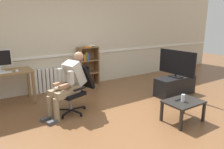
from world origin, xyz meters
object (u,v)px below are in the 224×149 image
Objects in this scene: computer_desk at (2,77)px; person_seated at (68,82)px; coffee_table at (183,104)px; spare_remote at (178,100)px; keyboard at (2,73)px; tv_screen at (177,63)px; bookshelf at (87,67)px; computer_mouse at (17,71)px; drinking_glass at (183,98)px; radiator at (48,80)px; tv_stand at (175,86)px; office_chair at (76,86)px.

person_seated is (1.03, -1.19, 0.01)m from computer_desk.
coffee_table is 4.60× the size of spare_remote.
spare_remote is (2.60, -2.58, -0.23)m from computer_desk.
keyboard is 0.38× the size of tv_screen.
tv_screen is at bearing -51.20° from bookshelf.
computer_desk is 0.34m from computer_mouse.
bookshelf is 8.60× the size of drinking_glass.
computer_mouse is at bearing 132.96° from coffee_table.
bookshelf is 1.31× the size of radiator.
tv_stand is at bearing 90.00° from tv_screen.
bookshelf is at bearing 176.98° from spare_remote.
drinking_glass reaches higher than coffee_table.
bookshelf is 1.07× the size of tv_stand.
tv_stand is at bearing -23.32° from computer_desk.
office_chair is at bearing -39.06° from keyboard.
office_chair is at bearing 77.23° from tv_screen.
keyboard is 3.60m from spare_remote.
tv_screen is at bearing 45.31° from drinking_glass.
computer_desk is 1.67m from office_chair.
tv_stand is 7.28× the size of spare_remote.
computer_desk is at bearing -160.06° from radiator.
computer_desk is 1.39× the size of radiator.
keyboard is at bearing -168.92° from bookshelf.
coffee_table is at bearing -47.04° from computer_mouse.
tv_screen reaches higher than keyboard.
person_seated is (-1.15, -1.48, 0.09)m from bookshelf.
keyboard is at bearing 136.58° from coffee_table.
office_chair is at bearing 90.00° from person_seated.
computer_desk is 3.75m from drinking_glass.
office_chair reaches higher than radiator.
computer_desk is 1.28× the size of office_chair.
tv_screen is 1.53m from spare_remote.
coffee_table is (-1.04, -1.07, -0.47)m from tv_screen.
drinking_glass is at bearing 3.08° from spare_remote.
tv_screen is 1.51× the size of coffee_table.
radiator is at bearing 160.41° from person_seated.
person_seated is 2.72m from tv_stand.
office_chair is at bearing -43.09° from computer_desk.
keyboard reaches higher than radiator.
keyboard is at bearing -153.28° from person_seated.
bookshelf reaches higher than radiator.
radiator is 0.93× the size of office_chair.
keyboard is 3.95× the size of computer_mouse.
keyboard reaches higher than spare_remote.
computer_desk reaches higher than drinking_glass.
computer_mouse is 0.09× the size of bookshelf.
keyboard is 0.32× the size of person_seated.
bookshelf is 1.14m from radiator.
keyboard is 0.30m from computer_mouse.
person_seated is 1.17× the size of tv_screen.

